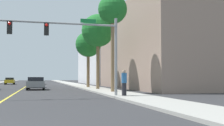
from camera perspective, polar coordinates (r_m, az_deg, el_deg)
ground at (r=48.71m, az=-17.11°, el=-4.52°), size 192.00×192.00×0.00m
sidewalk_right at (r=49.06m, az=-7.14°, el=-4.53°), size 2.92×168.00×0.15m
lane_marking_center at (r=48.71m, az=-17.11°, el=-4.52°), size 0.16×144.00×0.01m
building_right_near at (r=39.06m, az=14.39°, el=2.92°), size 17.69×24.65×10.74m
building_right_far at (r=64.64m, az=-0.78°, el=0.56°), size 10.64×26.10×10.84m
traffic_signal_mast at (r=19.34m, az=-8.68°, el=5.26°), size 10.17×0.36×5.52m
palm_near at (r=25.66m, az=0.12°, el=10.69°), size 2.66×2.66×8.81m
palm_mid at (r=31.35m, az=-2.92°, el=6.59°), size 3.68×3.68×8.38m
palm_far at (r=37.23m, az=-4.91°, el=3.77°), size 3.42×3.42×7.42m
car_yellow at (r=59.74m, az=-20.31°, el=-3.46°), size 1.87×3.83×1.38m
car_black at (r=56.94m, az=-14.89°, el=-3.55°), size 1.90×4.01×1.45m
car_gray at (r=32.97m, az=-15.38°, el=-4.02°), size 2.04×4.08×1.45m
car_blue at (r=40.24m, az=-15.55°, el=-3.83°), size 1.91×4.35×1.46m
pedestrian at (r=19.36m, az=2.52°, el=-4.04°), size 0.38×0.38×1.81m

